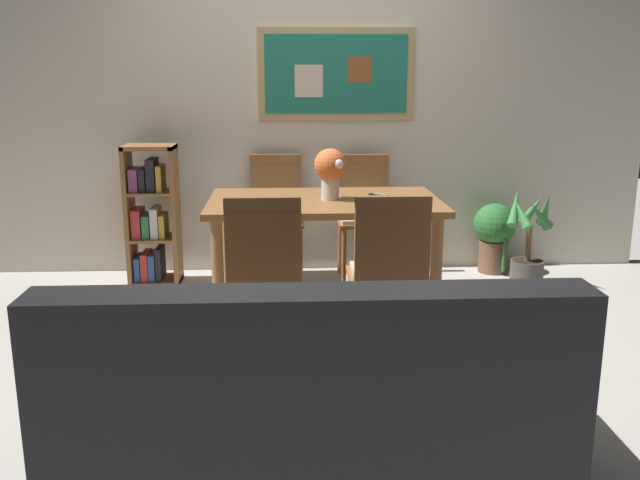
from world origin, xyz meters
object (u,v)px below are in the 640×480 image
object	(u,v)px
flower_vase	(330,168)
bookshelf	(151,218)
leather_couch	(309,407)
potted_ivy	(494,233)
tv_remote	(381,196)
dining_chair_far_left	(276,206)
potted_palm	(528,247)
dining_chair_near_left	(264,265)
dining_chair_far_right	(364,206)
dining_chair_near_right	(389,263)
dining_table	(324,214)

from	to	relation	value
flower_vase	bookshelf	bearing A→B (deg)	150.66
leather_couch	bookshelf	distance (m)	2.82
potted_ivy	tv_remote	bearing A→B (deg)	-141.48
dining_chair_far_left	potted_palm	bearing A→B (deg)	-11.44
dining_chair_near_left	bookshelf	xyz separation A→B (m)	(-0.85, 1.48, -0.06)
potted_ivy	dining_chair_far_right	bearing A→B (deg)	-176.57
leather_couch	flower_vase	distance (m)	2.02
dining_chair_far_right	tv_remote	bearing A→B (deg)	-88.63
dining_chair_near_right	dining_chair_far_right	distance (m)	1.57
dining_chair_near_left	dining_table	bearing A→B (deg)	65.82
dining_chair_far_left	bookshelf	distance (m)	0.91
dining_table	dining_chair_near_right	distance (m)	0.85
dining_table	dining_chair_near_left	size ratio (longest dim) A/B	1.58
dining_chair_near_left	dining_chair_far_right	xyz separation A→B (m)	(0.70, 1.56, 0.00)
dining_chair_near_left	flower_vase	xyz separation A→B (m)	(0.39, 0.78, 0.39)
potted_ivy	dining_chair_far_left	bearing A→B (deg)	-179.29
dining_chair_near_left	dining_chair_far_left	size ratio (longest dim) A/B	1.00
leather_couch	bookshelf	world-z (taller)	bookshelf
dining_table	bookshelf	distance (m)	1.40
potted_ivy	flower_vase	bearing A→B (deg)	-147.40
dining_chair_near_right	dining_chair_far_left	distance (m)	1.71
dining_chair_near_right	potted_palm	distance (m)	1.74
dining_chair_near_right	tv_remote	world-z (taller)	dining_chair_near_right
bookshelf	flower_vase	bearing A→B (deg)	-29.34
dining_chair_near_right	dining_chair_far_right	world-z (taller)	same
potted_ivy	potted_palm	distance (m)	0.40
dining_chair_far_right	bookshelf	distance (m)	1.55
dining_table	dining_chair_far_right	size ratio (longest dim) A/B	1.58
bookshelf	dining_table	bearing A→B (deg)	-29.60
dining_chair_far_left	potted_ivy	world-z (taller)	dining_chair_far_left
dining_table	leather_couch	size ratio (longest dim) A/B	0.80
dining_chair_far_right	bookshelf	xyz separation A→B (m)	(-1.55, -0.08, -0.06)
potted_ivy	dining_chair_near_right	bearing A→B (deg)	-123.12
dining_chair_far_left	flower_vase	world-z (taller)	flower_vase
dining_chair_near_left	leather_couch	size ratio (longest dim) A/B	0.51
dining_table	potted_ivy	xyz separation A→B (m)	(1.35, 0.83, -0.33)
leather_couch	flower_vase	size ratio (longest dim) A/B	5.67
dining_chair_far_left	dining_chair_far_right	size ratio (longest dim) A/B	1.00
dining_chair_far_right	tv_remote	distance (m)	0.76
dining_chair_far_left	potted_ivy	xyz separation A→B (m)	(1.66, 0.02, -0.23)
dining_chair_far_left	bookshelf	xyz separation A→B (m)	(-0.90, -0.12, -0.06)
dining_table	potted_ivy	distance (m)	1.62
dining_table	flower_vase	size ratio (longest dim) A/B	4.53
potted_ivy	flower_vase	world-z (taller)	flower_vase
leather_couch	flower_vase	world-z (taller)	flower_vase
dining_chair_near_left	tv_remote	world-z (taller)	dining_chair_near_left
bookshelf	dining_chair_far_left	bearing A→B (deg)	7.77
potted_palm	potted_ivy	bearing A→B (deg)	108.72
dining_chair_far_right	bookshelf	size ratio (longest dim) A/B	0.90
dining_chair_near_right	potted_ivy	xyz separation A→B (m)	(1.06, 1.63, -0.23)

